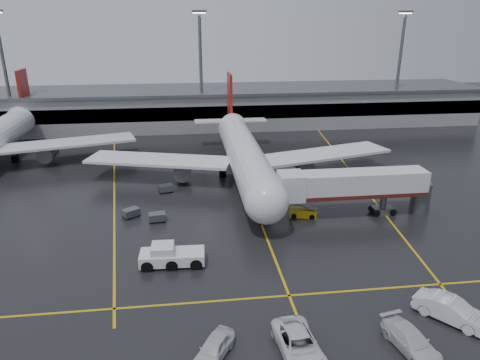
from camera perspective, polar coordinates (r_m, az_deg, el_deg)
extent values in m
plane|color=black|center=(60.23, 1.65, -2.84)|extent=(220.00, 220.00, 0.00)
cube|color=gold|center=(60.23, 1.65, -2.83)|extent=(0.25, 90.00, 0.02)
cube|color=gold|center=(41.25, 6.43, -14.76)|extent=(60.00, 0.25, 0.02)
cube|color=gold|center=(69.85, -16.08, -0.33)|extent=(9.99, 69.35, 0.02)
cube|color=gold|center=(73.87, 14.39, 0.95)|extent=(7.57, 69.64, 0.02)
cube|color=gray|center=(104.96, -2.34, 9.44)|extent=(120.00, 18.00, 8.00)
cube|color=black|center=(96.26, -1.89, 8.76)|extent=(120.00, 0.40, 3.00)
cube|color=#595B60|center=(104.25, -2.37, 11.76)|extent=(122.00, 19.00, 0.60)
cylinder|color=#595B60|center=(103.97, -28.22, 11.77)|extent=(0.70, 0.70, 25.00)
cylinder|color=#595B60|center=(97.46, -5.11, 13.60)|extent=(0.70, 0.70, 25.00)
cube|color=#595B60|center=(96.85, -5.36, 21.08)|extent=(3.00, 1.20, 0.50)
cube|color=#FFE5B2|center=(96.84, -5.35, 20.90)|extent=(2.60, 0.90, 0.20)
cylinder|color=#595B60|center=(108.85, 19.98, 13.19)|extent=(0.70, 0.70, 25.00)
cube|color=#595B60|center=(108.30, 20.82, 19.85)|extent=(3.00, 1.20, 0.50)
cube|color=#FFE5B2|center=(108.30, 20.80, 19.69)|extent=(2.60, 0.90, 0.20)
cylinder|color=silver|center=(66.24, 0.64, 3.20)|extent=(5.20, 36.00, 5.20)
sphere|color=silver|center=(49.52, 3.45, -2.85)|extent=(5.20, 5.20, 5.20)
cone|color=silver|center=(86.27, -1.25, 7.63)|extent=(4.94, 8.00, 4.94)
cube|color=maroon|center=(86.32, -1.35, 10.95)|extent=(0.50, 5.50, 8.50)
cube|color=silver|center=(86.23, -1.25, 7.76)|extent=(14.00, 3.00, 0.25)
cube|color=silver|center=(67.97, -10.53, 2.59)|extent=(22.80, 11.83, 0.40)
cube|color=silver|center=(71.19, 10.86, 3.37)|extent=(22.80, 11.83, 0.40)
cylinder|color=#595B60|center=(67.32, -7.52, 1.33)|extent=(2.60, 4.50, 2.60)
cylinder|color=#595B60|center=(69.70, 8.29, 1.96)|extent=(2.60, 4.50, 2.60)
cylinder|color=#595B60|center=(53.52, 2.80, -4.76)|extent=(0.56, 0.56, 2.00)
cylinder|color=#595B60|center=(69.73, -2.31, 1.30)|extent=(0.56, 0.56, 2.00)
cylinder|color=#595B60|center=(70.52, 2.88, 1.51)|extent=(0.56, 0.56, 2.00)
cylinder|color=black|center=(53.75, 2.79, -5.29)|extent=(0.40, 1.10, 1.10)
cylinder|color=black|center=(69.88, -2.30, 0.96)|extent=(1.00, 1.40, 1.40)
cylinder|color=black|center=(70.66, 2.88, 1.17)|extent=(1.00, 1.40, 1.40)
cone|color=silver|center=(103.14, -26.14, 7.67)|extent=(4.94, 8.00, 4.94)
cube|color=maroon|center=(103.30, -26.39, 10.43)|extent=(0.50, 5.50, 8.50)
cube|color=silver|center=(103.10, -26.16, 7.78)|extent=(14.00, 3.00, 0.25)
cube|color=silver|center=(81.94, -21.38, 4.55)|extent=(22.80, 11.83, 0.40)
cylinder|color=#595B60|center=(82.32, -23.77, 3.27)|extent=(2.60, 4.50, 2.60)
cylinder|color=#595B60|center=(86.42, -27.32, 2.76)|extent=(0.56, 0.56, 2.00)
cylinder|color=black|center=(86.53, -27.28, 2.48)|extent=(1.00, 1.40, 1.40)
cube|color=silver|center=(56.30, 14.81, -0.40)|extent=(18.00, 3.20, 3.00)
cube|color=#4F1713|center=(56.75, 14.69, -1.63)|extent=(18.00, 3.30, 0.50)
cube|color=silver|center=(53.84, 6.67, -0.79)|extent=(3.00, 3.40, 3.30)
cylinder|color=#595B60|center=(58.91, 18.18, -2.87)|extent=(0.80, 0.80, 3.00)
cube|color=#595B60|center=(59.31, 18.07, -3.80)|extent=(2.60, 1.60, 0.90)
cylinder|color=#595B60|center=(60.98, 22.50, -2.12)|extent=(2.40, 2.40, 4.00)
cylinder|color=black|center=(58.86, 17.10, -3.87)|extent=(0.90, 1.80, 0.90)
cylinder|color=black|center=(59.77, 19.03, -3.72)|extent=(0.90, 1.80, 0.90)
cube|color=silver|center=(45.69, -8.82, -9.89)|extent=(6.62, 2.87, 1.12)
cube|color=silver|center=(45.32, -10.08, -8.89)|extent=(2.32, 2.32, 0.93)
cube|color=black|center=(45.32, -10.08, -8.89)|extent=(2.09, 2.09, 0.84)
cylinder|color=black|center=(46.10, -11.85, -10.28)|extent=(1.32, 2.84, 1.21)
cylinder|color=black|center=(45.85, -8.80, -10.24)|extent=(1.32, 2.84, 1.21)
cylinder|color=black|center=(45.73, -5.73, -10.18)|extent=(1.32, 2.84, 1.21)
cube|color=gold|center=(56.19, 8.24, -4.23)|extent=(3.66, 2.27, 1.04)
cube|color=#595B60|center=(55.79, 8.29, -3.31)|extent=(3.39, 1.69, 1.19)
cylinder|color=black|center=(56.29, 7.07, -4.40)|extent=(1.06, 1.72, 0.66)
cylinder|color=black|center=(56.31, 9.39, -4.51)|extent=(1.06, 1.72, 0.66)
imported|color=silver|center=(34.89, 7.71, -20.58)|extent=(3.40, 6.47, 1.74)
imported|color=silver|center=(37.38, 21.44, -18.96)|extent=(3.28, 5.85, 1.60)
imported|color=silver|center=(41.55, 25.84, -15.03)|extent=(5.37, 5.90, 1.96)
imported|color=silver|center=(34.58, -3.43, -21.07)|extent=(3.87, 4.83, 1.54)
cube|color=#595B60|center=(55.17, -10.76, -4.72)|extent=(2.16, 1.56, 0.90)
cylinder|color=black|center=(54.88, -11.52, -5.46)|extent=(0.40, 0.20, 0.40)
cylinder|color=black|center=(54.96, -9.85, -5.30)|extent=(0.40, 0.20, 0.40)
cylinder|color=black|center=(55.78, -11.59, -5.03)|extent=(0.40, 0.20, 0.40)
cylinder|color=black|center=(55.86, -9.95, -4.87)|extent=(0.40, 0.20, 0.40)
cube|color=#595B60|center=(57.10, -14.05, -4.11)|extent=(2.38, 2.21, 0.90)
cylinder|color=black|center=(56.55, -14.47, -4.91)|extent=(0.40, 0.20, 0.40)
cylinder|color=black|center=(57.22, -13.07, -4.48)|extent=(0.40, 0.20, 0.40)
cylinder|color=black|center=(57.37, -14.95, -4.59)|extent=(0.40, 0.20, 0.40)
cylinder|color=black|center=(58.03, -13.56, -4.17)|extent=(0.40, 0.20, 0.40)
cube|color=#595B60|center=(64.16, -9.68, -1.03)|extent=(2.29, 1.83, 0.90)
cylinder|color=black|center=(63.70, -10.24, -1.68)|extent=(0.40, 0.20, 0.40)
cylinder|color=black|center=(64.06, -8.85, -1.46)|extent=(0.40, 0.20, 0.40)
cylinder|color=black|center=(64.61, -10.46, -1.37)|extent=(0.40, 0.20, 0.40)
cylinder|color=black|center=(64.96, -9.09, -1.17)|extent=(0.40, 0.20, 0.40)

